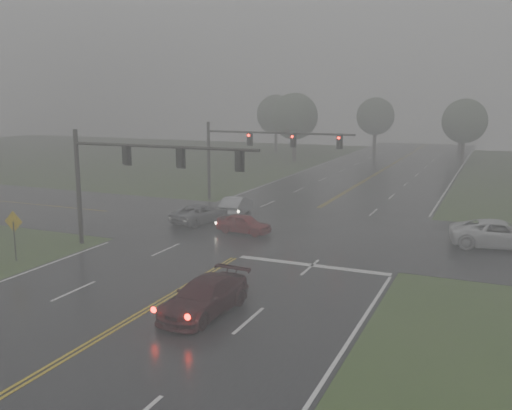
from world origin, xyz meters
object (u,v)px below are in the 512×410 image
at_px(pickup_white, 500,248).
at_px(sedan_red, 244,233).
at_px(sedan_maroon, 205,314).
at_px(car_grey, 201,223).
at_px(signal_gantry_far, 252,146).
at_px(sedan_silver, 236,215).
at_px(signal_gantry_near, 128,167).

bearing_deg(pickup_white, sedan_red, 90.83).
bearing_deg(sedan_maroon, car_grey, 123.75).
xyz_separation_m(sedan_maroon, signal_gantry_far, (-8.56, 24.23, 4.84)).
xyz_separation_m(sedan_maroon, sedan_red, (-4.48, 13.72, 0.00)).
relative_size(sedan_silver, signal_gantry_far, 0.33).
height_order(sedan_red, sedan_silver, sedan_silver).
bearing_deg(signal_gantry_far, sedan_silver, -78.79).
xyz_separation_m(car_grey, pickup_white, (19.96, 1.12, 0.00)).
relative_size(car_grey, signal_gantry_near, 0.39).
height_order(sedan_maroon, pickup_white, pickup_white).
height_order(signal_gantry_near, signal_gantry_far, signal_gantry_near).
relative_size(sedan_maroon, pickup_white, 0.86).
height_order(sedan_silver, car_grey, sedan_silver).
distance_m(sedan_maroon, car_grey, 17.66).
bearing_deg(signal_gantry_far, car_grey, -90.70).
distance_m(sedan_red, car_grey, 4.50).
relative_size(sedan_maroon, sedan_red, 1.35).
relative_size(sedan_silver, car_grey, 0.92).
distance_m(sedan_silver, car_grey, 3.70).
xyz_separation_m(sedan_maroon, sedan_silver, (-7.50, 18.90, 0.00)).
xyz_separation_m(pickup_white, signal_gantry_near, (-20.25, -9.19, 4.95)).
height_order(sedan_maroon, signal_gantry_far, signal_gantry_far).
height_order(sedan_silver, signal_gantry_near, signal_gantry_near).
bearing_deg(sedan_silver, sedan_red, 111.90).
xyz_separation_m(car_grey, signal_gantry_far, (0.11, 8.84, 4.84)).
xyz_separation_m(sedan_silver, signal_gantry_far, (-1.06, 5.33, 4.84)).
distance_m(car_grey, pickup_white, 19.99).
xyz_separation_m(sedan_red, pickup_white, (15.77, 2.78, 0.00)).
xyz_separation_m(signal_gantry_near, signal_gantry_far, (0.40, 16.91, -0.11)).
bearing_deg(sedan_maroon, signal_gantry_far, 113.81).
height_order(pickup_white, signal_gantry_near, signal_gantry_near).
xyz_separation_m(sedan_red, sedan_silver, (-3.02, 5.18, 0.00)).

